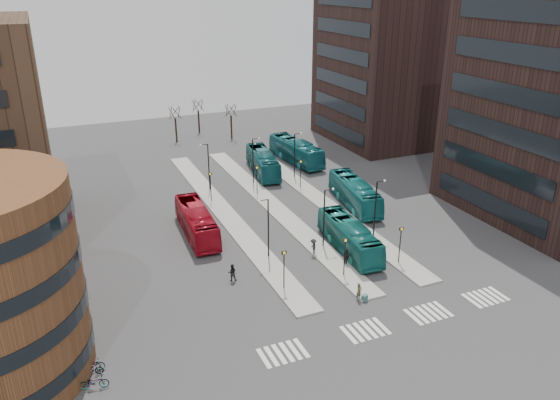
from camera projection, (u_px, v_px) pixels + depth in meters
name	position (u px, v px, depth m)	size (l,w,h in m)	color
ground	(407.00, 357.00, 39.32)	(160.00, 160.00, 0.00)	#313133
island_left	(225.00, 213.00, 63.33)	(2.50, 45.00, 0.15)	gray
island_mid	(272.00, 205.00, 65.53)	(2.50, 45.00, 0.15)	gray
island_right	(317.00, 198.00, 67.73)	(2.50, 45.00, 0.15)	gray
suitcase	(365.00, 298.00, 46.09)	(0.47, 0.37, 0.58)	navy
red_bus	(196.00, 222.00, 57.54)	(2.59, 11.09, 3.09)	#A40C1C
teal_bus_a	(349.00, 236.00, 54.32)	(2.53, 10.80, 3.01)	#13635F
teal_bus_b	(263.00, 162.00, 75.94)	(2.65, 11.31, 3.15)	#12545A
teal_bus_c	(355.00, 193.00, 65.11)	(2.66, 11.39, 3.17)	#156A6D
teal_bus_d	(296.00, 151.00, 80.58)	(2.83, 12.08, 3.36)	#145E66
traveller	(359.00, 292.00, 46.07)	(0.59, 0.38, 1.61)	#4A472C
commuter_a	(232.00, 272.00, 49.03)	(0.80, 0.62, 1.64)	black
commuter_b	(346.00, 257.00, 51.70)	(0.99, 0.41, 1.70)	black
commuter_c	(313.00, 247.00, 53.62)	(1.10, 0.63, 1.70)	black
bicycle_near	(94.00, 382.00, 36.18)	(0.67, 1.91, 1.00)	gray
bicycle_mid	(92.00, 369.00, 37.44)	(0.43, 1.54, 0.93)	gray
bicycle_far	(91.00, 365.00, 37.80)	(0.63, 1.82, 0.96)	gray
crosswalk_stripes	(395.00, 322.00, 43.36)	(22.35, 2.40, 0.01)	silver
tower_far	(396.00, 48.00, 87.92)	(20.12, 20.00, 30.00)	black
sign_poles	(294.00, 209.00, 58.55)	(12.45, 22.12, 3.65)	black
lamp_posts	(284.00, 182.00, 62.74)	(14.04, 20.24, 6.12)	black
bare_trees	(202.00, 122.00, 92.55)	(10.97, 8.14, 5.90)	black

